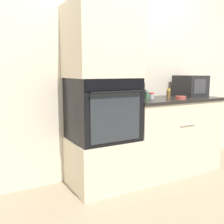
{
  "coord_description": "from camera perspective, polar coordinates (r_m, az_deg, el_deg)",
  "views": [
    {
      "loc": [
        -1.6,
        -2.17,
        1.26
      ],
      "look_at": [
        -0.27,
        0.21,
        0.83
      ],
      "focal_mm": 42.0,
      "sensor_mm": 36.0,
      "label": 1
    }
  ],
  "objects": [
    {
      "name": "wall_back",
      "position": [
        3.22,
        0.62,
        8.7
      ],
      "size": [
        8.0,
        0.05,
        2.5
      ],
      "color": "beige",
      "rests_on": "ground_plane"
    },
    {
      "name": "condiment_jar_mid",
      "position": [
        3.11,
        8.61,
        3.49
      ],
      "size": [
        0.06,
        0.06,
        0.08
      ],
      "color": "silver",
      "rests_on": "counter_unit"
    },
    {
      "name": "oven_cabinet_base",
      "position": [
        2.94,
        -2.12,
        -10.88
      ],
      "size": [
        0.69,
        0.6,
        0.53
      ],
      "color": "beige",
      "rests_on": "ground_plane"
    },
    {
      "name": "condiment_jar_near",
      "position": [
        3.26,
        12.19,
        3.94
      ],
      "size": [
        0.05,
        0.05,
        0.12
      ],
      "color": "brown",
      "rests_on": "counter_unit"
    },
    {
      "name": "wall_oven",
      "position": [
        2.79,
        -2.15,
        0.69
      ],
      "size": [
        0.67,
        0.64,
        0.66
      ],
      "color": "black",
      "rests_on": "oven_cabinet_base"
    },
    {
      "name": "condiment_jar_far",
      "position": [
        3.05,
        7.56,
        3.77
      ],
      "size": [
        0.05,
        0.05,
        0.12
      ],
      "color": "#427047",
      "rests_on": "counter_unit"
    },
    {
      "name": "bowl",
      "position": [
        3.17,
        14.72,
        3.04
      ],
      "size": [
        0.12,
        0.12,
        0.04
      ],
      "color": "#B24C42",
      "rests_on": "counter_unit"
    },
    {
      "name": "counter_unit",
      "position": [
        3.4,
        12.37,
        -4.79
      ],
      "size": [
        1.23,
        0.63,
        0.93
      ],
      "color": "beige",
      "rests_on": "ground_plane"
    },
    {
      "name": "oven_cabinet_upper",
      "position": [
        2.78,
        -2.27,
        15.14
      ],
      "size": [
        0.69,
        0.6,
        0.75
      ],
      "color": "beige",
      "rests_on": "wall_oven"
    },
    {
      "name": "microwave",
      "position": [
        3.63,
        16.68,
        5.5
      ],
      "size": [
        0.33,
        0.36,
        0.27
      ],
      "color": "#232326",
      "rests_on": "counter_unit"
    },
    {
      "name": "ground_plane",
      "position": [
        2.97,
        6.86,
        -16.28
      ],
      "size": [
        12.0,
        12.0,
        0.0
      ],
      "primitive_type": "plane",
      "color": "gray"
    },
    {
      "name": "knife_block",
      "position": [
        3.01,
        5.5,
        4.56
      ],
      "size": [
        0.12,
        0.13,
        0.24
      ],
      "color": "black",
      "rests_on": "counter_unit"
    }
  ]
}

